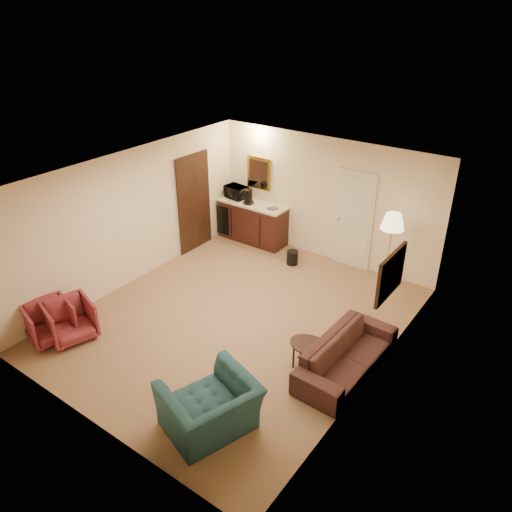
{
  "coord_description": "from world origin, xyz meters",
  "views": [
    {
      "loc": [
        4.49,
        -5.66,
        5.06
      ],
      "look_at": [
        0.05,
        0.5,
        1.06
      ],
      "focal_mm": 35.0,
      "sensor_mm": 36.0,
      "label": 1
    }
  ],
  "objects_px": {
    "rose_chair_far": "(49,320)",
    "waste_bin": "(292,258)",
    "microwave": "(236,191)",
    "coffee_maker": "(248,197)",
    "wetbar_cabinet": "(253,222)",
    "floor_lamp": "(388,254)",
    "sofa": "(348,350)",
    "coffee_table": "(311,356)",
    "teal_armchair": "(209,400)",
    "rose_chair_near": "(70,319)"
  },
  "relations": [
    {
      "from": "sofa",
      "to": "teal_armchair",
      "type": "relative_size",
      "value": 1.73
    },
    {
      "from": "teal_armchair",
      "to": "microwave",
      "type": "relative_size",
      "value": 2.24
    },
    {
      "from": "coffee_table",
      "to": "floor_lamp",
      "type": "height_order",
      "value": "floor_lamp"
    },
    {
      "from": "microwave",
      "to": "coffee_maker",
      "type": "bearing_deg",
      "value": -9.11
    },
    {
      "from": "coffee_table",
      "to": "floor_lamp",
      "type": "bearing_deg",
      "value": 89.55
    },
    {
      "from": "waste_bin",
      "to": "sofa",
      "type": "bearing_deg",
      "value": -44.13
    },
    {
      "from": "wetbar_cabinet",
      "to": "coffee_maker",
      "type": "xyz_separation_m",
      "value": [
        -0.05,
        -0.09,
        0.63
      ]
    },
    {
      "from": "sofa",
      "to": "microwave",
      "type": "relative_size",
      "value": 3.88
    },
    {
      "from": "teal_armchair",
      "to": "rose_chair_near",
      "type": "distance_m",
      "value": 3.14
    },
    {
      "from": "coffee_table",
      "to": "rose_chair_near",
      "type": "bearing_deg",
      "value": -155.01
    },
    {
      "from": "rose_chair_far",
      "to": "wetbar_cabinet",
      "type": "bearing_deg",
      "value": 9.43
    },
    {
      "from": "coffee_table",
      "to": "waste_bin",
      "type": "bearing_deg",
      "value": 127.08
    },
    {
      "from": "rose_chair_near",
      "to": "waste_bin",
      "type": "relative_size",
      "value": 2.45
    },
    {
      "from": "teal_armchair",
      "to": "coffee_maker",
      "type": "xyz_separation_m",
      "value": [
        -2.93,
        4.8,
        0.59
      ]
    },
    {
      "from": "wetbar_cabinet",
      "to": "floor_lamp",
      "type": "distance_m",
      "value": 3.38
    },
    {
      "from": "floor_lamp",
      "to": "coffee_maker",
      "type": "distance_m",
      "value": 3.42
    },
    {
      "from": "coffee_table",
      "to": "floor_lamp",
      "type": "distance_m",
      "value": 2.8
    },
    {
      "from": "teal_armchair",
      "to": "rose_chair_far",
      "type": "relative_size",
      "value": 1.58
    },
    {
      "from": "rose_chair_far",
      "to": "floor_lamp",
      "type": "bearing_deg",
      "value": -24.63
    },
    {
      "from": "wetbar_cabinet",
      "to": "floor_lamp",
      "type": "xyz_separation_m",
      "value": [
        3.35,
        -0.32,
        0.35
      ]
    },
    {
      "from": "teal_armchair",
      "to": "rose_chair_far",
      "type": "distance_m",
      "value": 3.39
    },
    {
      "from": "coffee_maker",
      "to": "rose_chair_far",
      "type": "bearing_deg",
      "value": -93.14
    },
    {
      "from": "rose_chair_far",
      "to": "floor_lamp",
      "type": "relative_size",
      "value": 0.44
    },
    {
      "from": "sofa",
      "to": "rose_chair_far",
      "type": "bearing_deg",
      "value": 118.38
    },
    {
      "from": "rose_chair_far",
      "to": "coffee_table",
      "type": "distance_m",
      "value": 4.27
    },
    {
      "from": "microwave",
      "to": "wetbar_cabinet",
      "type": "bearing_deg",
      "value": 2.13
    },
    {
      "from": "microwave",
      "to": "coffee_maker",
      "type": "distance_m",
      "value": 0.47
    },
    {
      "from": "wetbar_cabinet",
      "to": "rose_chair_near",
      "type": "bearing_deg",
      "value": -93.03
    },
    {
      "from": "rose_chair_near",
      "to": "microwave",
      "type": "xyz_separation_m",
      "value": [
        -0.25,
        4.77,
        0.72
      ]
    },
    {
      "from": "sofa",
      "to": "floor_lamp",
      "type": "distance_m",
      "value": 2.57
    },
    {
      "from": "rose_chair_near",
      "to": "microwave",
      "type": "height_order",
      "value": "microwave"
    },
    {
      "from": "wetbar_cabinet",
      "to": "waste_bin",
      "type": "bearing_deg",
      "value": -17.81
    },
    {
      "from": "sofa",
      "to": "coffee_table",
      "type": "height_order",
      "value": "sofa"
    },
    {
      "from": "sofa",
      "to": "microwave",
      "type": "distance_m",
      "value": 5.21
    },
    {
      "from": "wetbar_cabinet",
      "to": "rose_chair_far",
      "type": "xyz_separation_m",
      "value": [
        -0.5,
        -4.93,
        -0.1
      ]
    },
    {
      "from": "coffee_table",
      "to": "coffee_maker",
      "type": "distance_m",
      "value": 4.58
    },
    {
      "from": "teal_armchair",
      "to": "floor_lamp",
      "type": "relative_size",
      "value": 0.7
    },
    {
      "from": "rose_chair_near",
      "to": "wetbar_cabinet",
      "type": "bearing_deg",
      "value": 14.17
    },
    {
      "from": "teal_armchair",
      "to": "coffee_table",
      "type": "distance_m",
      "value": 1.91
    },
    {
      "from": "rose_chair_near",
      "to": "rose_chair_far",
      "type": "height_order",
      "value": "rose_chair_near"
    },
    {
      "from": "floor_lamp",
      "to": "coffee_maker",
      "type": "relative_size",
      "value": 4.88
    },
    {
      "from": "wetbar_cabinet",
      "to": "coffee_table",
      "type": "bearing_deg",
      "value": -42.52
    },
    {
      "from": "rose_chair_near",
      "to": "teal_armchair",
      "type": "bearing_deg",
      "value": -75.81
    },
    {
      "from": "coffee_table",
      "to": "coffee_maker",
      "type": "relative_size",
      "value": 2.14
    },
    {
      "from": "rose_chair_near",
      "to": "floor_lamp",
      "type": "height_order",
      "value": "floor_lamp"
    },
    {
      "from": "sofa",
      "to": "rose_chair_near",
      "type": "height_order",
      "value": "sofa"
    },
    {
      "from": "rose_chair_far",
      "to": "waste_bin",
      "type": "relative_size",
      "value": 2.4
    },
    {
      "from": "floor_lamp",
      "to": "wetbar_cabinet",
      "type": "bearing_deg",
      "value": 174.54
    },
    {
      "from": "waste_bin",
      "to": "microwave",
      "type": "height_order",
      "value": "microwave"
    },
    {
      "from": "teal_armchair",
      "to": "floor_lamp",
      "type": "bearing_deg",
      "value": -167.39
    }
  ]
}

